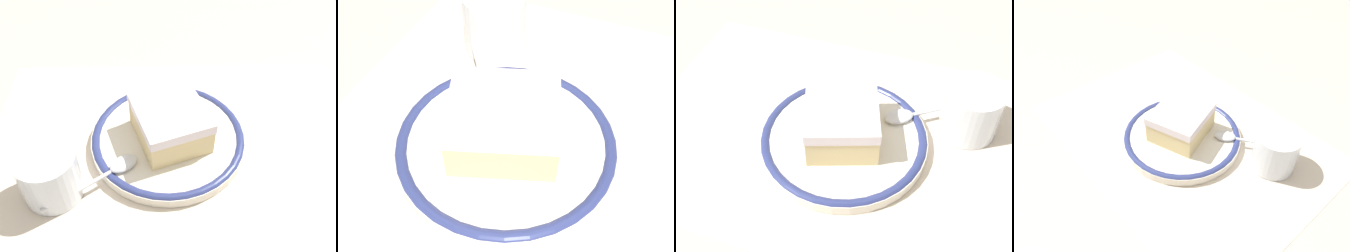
{
  "view_description": "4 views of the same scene",
  "coord_description": "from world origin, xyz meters",
  "views": [
    {
      "loc": [
        -0.02,
        -0.36,
        0.43
      ],
      "look_at": [
        -0.01,
        0.01,
        0.04
      ],
      "focal_mm": 41.44,
      "sensor_mm": 36.0,
      "label": 1
    },
    {
      "loc": [
        0.22,
        0.11,
        0.32
      ],
      "look_at": [
        -0.01,
        0.01,
        0.04
      ],
      "focal_mm": 42.96,
      "sensor_mm": 36.0,
      "label": 2
    },
    {
      "loc": [
        -0.14,
        0.38,
        0.46
      ],
      "look_at": [
        -0.01,
        0.01,
        0.04
      ],
      "focal_mm": 48.73,
      "sensor_mm": 36.0,
      "label": 3
    },
    {
      "loc": [
        -0.34,
        0.29,
        0.43
      ],
      "look_at": [
        -0.01,
        0.01,
        0.04
      ],
      "focal_mm": 34.16,
      "sensor_mm": 36.0,
      "label": 4
    }
  ],
  "objects": [
    {
      "name": "ground_plane",
      "position": [
        0.0,
        0.0,
        0.0
      ],
      "size": [
        2.4,
        2.4,
        0.0
      ],
      "primitive_type": "plane",
      "color": "#B7B2A8"
    },
    {
      "name": "placemat",
      "position": [
        0.0,
        0.0,
        0.0
      ],
      "size": [
        0.54,
        0.38,
        0.0
      ],
      "primitive_type": "cube",
      "color": "beige",
      "rests_on": "ground_plane"
    },
    {
      "name": "plate",
      "position": [
        -0.01,
        0.01,
        0.01
      ],
      "size": [
        0.22,
        0.22,
        0.02
      ],
      "color": "silver",
      "rests_on": "placemat"
    },
    {
      "name": "cake_slice",
      "position": [
        -0.01,
        0.01,
        0.04
      ],
      "size": [
        0.12,
        0.13,
        0.05
      ],
      "color": "beige",
      "rests_on": "plate"
    },
    {
      "name": "spoon",
      "position": [
        -0.08,
        -0.05,
        0.02
      ],
      "size": [
        0.12,
        0.09,
        0.01
      ],
      "color": "silver",
      "rests_on": "plate"
    },
    {
      "name": "cup",
      "position": [
        -0.16,
        -0.07,
        0.03
      ],
      "size": [
        0.08,
        0.08,
        0.07
      ],
      "color": "silver",
      "rests_on": "placemat"
    },
    {
      "name": "napkin",
      "position": [
        0.16,
        0.08,
        0.0
      ],
      "size": [
        0.14,
        0.16,
        0.0
      ],
      "primitive_type": "cube",
      "rotation": [
        0.0,
        0.0,
        1.72
      ],
      "color": "white",
      "rests_on": "placemat"
    }
  ]
}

